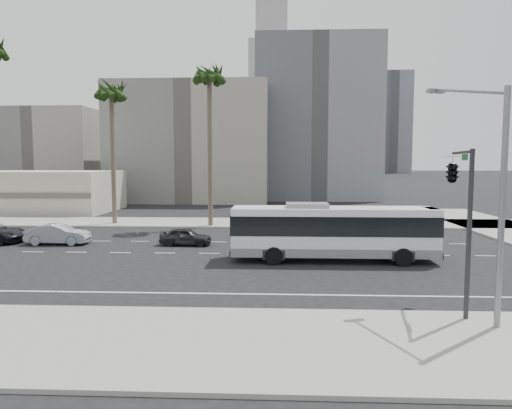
# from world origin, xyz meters

# --- Properties ---
(ground) EXTENTS (700.00, 700.00, 0.00)m
(ground) POSITION_xyz_m (0.00, 0.00, 0.00)
(ground) COLOR black
(ground) RESTS_ON ground
(sidewalk_north) EXTENTS (120.00, 7.00, 0.15)m
(sidewalk_north) POSITION_xyz_m (0.00, 15.50, 0.07)
(sidewalk_north) COLOR gray
(sidewalk_north) RESTS_ON ground
(sidewalk_south) EXTENTS (120.00, 7.00, 0.15)m
(sidewalk_south) POSITION_xyz_m (0.00, -15.50, 0.07)
(sidewalk_south) COLOR gray
(sidewalk_south) RESTS_ON ground
(commercial_low) EXTENTS (22.00, 12.16, 5.00)m
(commercial_low) POSITION_xyz_m (-30.00, 25.99, 2.50)
(commercial_low) COLOR #BDB9A2
(commercial_low) RESTS_ON ground
(midrise_beige_west) EXTENTS (24.00, 18.00, 18.00)m
(midrise_beige_west) POSITION_xyz_m (-12.00, 45.00, 9.00)
(midrise_beige_west) COLOR gray
(midrise_beige_west) RESTS_ON ground
(midrise_gray_center) EXTENTS (20.00, 20.00, 26.00)m
(midrise_gray_center) POSITION_xyz_m (8.00, 52.00, 13.00)
(midrise_gray_center) COLOR slate
(midrise_gray_center) RESTS_ON ground
(midrise_beige_far) EXTENTS (18.00, 16.00, 15.00)m
(midrise_beige_far) POSITION_xyz_m (-38.00, 50.00, 7.50)
(midrise_beige_far) COLOR gray
(midrise_beige_far) RESTS_ON ground
(civic_tower) EXTENTS (42.00, 42.00, 129.00)m
(civic_tower) POSITION_xyz_m (-2.00, 250.00, 38.83)
(civic_tower) COLOR beige
(civic_tower) RESTS_ON ground
(highrise_right) EXTENTS (26.00, 26.00, 70.00)m
(highrise_right) POSITION_xyz_m (45.00, 230.00, 35.00)
(highrise_right) COLOR #585C66
(highrise_right) RESTS_ON ground
(highrise_far) EXTENTS (22.00, 22.00, 60.00)m
(highrise_far) POSITION_xyz_m (70.00, 260.00, 30.00)
(highrise_far) COLOR #585C66
(highrise_far) RESTS_ON ground
(city_bus) EXTENTS (12.38, 3.04, 3.56)m
(city_bus) POSITION_xyz_m (4.91, -1.91, 1.87)
(city_bus) COLOR white
(city_bus) RESTS_ON ground
(car_a) EXTENTS (1.67, 3.83, 1.28)m
(car_a) POSITION_xyz_m (-5.18, 3.07, 0.64)
(car_a) COLOR black
(car_a) RESTS_ON ground
(car_b) EXTENTS (1.64, 4.55, 1.49)m
(car_b) POSITION_xyz_m (-14.68, 3.03, 0.75)
(car_b) COLOR gray
(car_b) RESTS_ON ground
(streetlight_corner) EXTENTS (1.65, 4.19, 9.13)m
(streetlight_corner) POSITION_xyz_m (9.22, -13.24, 5.14)
(streetlight_corner) COLOR slate
(streetlight_corner) RESTS_ON ground
(traffic_signal) EXTENTS (3.03, 4.08, 6.52)m
(traffic_signal) POSITION_xyz_m (9.12, -9.81, 5.44)
(traffic_signal) COLOR #262628
(traffic_signal) RESTS_ON ground
(palm_near) EXTENTS (4.47, 4.47, 15.07)m
(palm_near) POSITION_xyz_m (-4.77, 12.98, 13.65)
(palm_near) COLOR brown
(palm_near) RESTS_ON ground
(palm_mid) EXTENTS (4.45, 4.45, 13.78)m
(palm_mid) POSITION_xyz_m (-14.35, 14.10, 12.40)
(palm_mid) COLOR brown
(palm_mid) RESTS_ON ground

